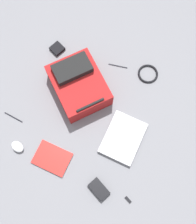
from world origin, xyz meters
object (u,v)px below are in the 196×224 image
at_px(earbud_pouch, 57,49).
at_px(usb_stick, 128,200).
at_px(pen_blue, 13,117).
at_px(pen_black, 118,66).
at_px(cable_coil, 148,74).
at_px(laptop, 123,138).
at_px(computer_mouse, 17,147).
at_px(power_brick, 99,189).
at_px(backpack, 78,84).
at_px(book_comic, 52,158).

distance_m(earbud_pouch, usb_stick, 1.17).
height_order(pen_blue, usb_stick, same).
bearing_deg(usb_stick, pen_blue, 85.29).
relative_size(pen_black, earbud_pouch, 1.63).
relative_size(pen_black, usb_stick, 2.88).
bearing_deg(earbud_pouch, cable_coil, -76.39).
distance_m(cable_coil, usb_stick, 0.88).
distance_m(laptop, computer_mouse, 0.70).
relative_size(earbud_pouch, usb_stick, 1.77).
height_order(computer_mouse, power_brick, computer_mouse).
distance_m(backpack, computer_mouse, 0.58).
bearing_deg(book_comic, earbud_pouch, 30.32).
distance_m(laptop, cable_coil, 0.51).
distance_m(backpack, pen_black, 0.34).
bearing_deg(pen_black, earbud_pouch, 103.61).
bearing_deg(usb_stick, pen_black, 33.10).
bearing_deg(laptop, computer_mouse, 125.12).
bearing_deg(book_comic, pen_blue, 75.37).
bearing_deg(usb_stick, book_comic, 92.34).
bearing_deg(pen_blue, power_brick, -98.70).
relative_size(power_brick, earbud_pouch, 1.54).
bearing_deg(book_comic, laptop, -43.87).
xyz_separation_m(book_comic, usb_stick, (0.02, -0.56, -0.00)).
bearing_deg(laptop, pen_blue, 109.19).
distance_m(book_comic, pen_blue, 0.40).
xyz_separation_m(book_comic, pen_blue, (0.10, 0.38, -0.00)).
distance_m(computer_mouse, pen_black, 0.90).
distance_m(power_brick, usb_stick, 0.20).
xyz_separation_m(computer_mouse, usb_stick, (0.08, -0.79, -0.02)).
bearing_deg(power_brick, computer_mouse, 93.68).
distance_m(backpack, book_comic, 0.52).
bearing_deg(cable_coil, pen_black, 103.62).
distance_m(backpack, cable_coil, 0.51).
distance_m(laptop, book_comic, 0.49).
bearing_deg(laptop, cable_coil, 8.14).
bearing_deg(computer_mouse, pen_blue, 52.23).
bearing_deg(cable_coil, backpack, 133.32).
bearing_deg(usb_stick, computer_mouse, 95.44).
xyz_separation_m(book_comic, cable_coil, (0.86, -0.27, -0.00)).
relative_size(backpack, power_brick, 3.88).
height_order(laptop, book_comic, laptop).
relative_size(cable_coil, power_brick, 1.11).
bearing_deg(backpack, earbud_pouch, 58.60).
bearing_deg(laptop, earbud_pouch, 65.32).
xyz_separation_m(computer_mouse, cable_coil, (0.91, -0.50, -0.01)).
height_order(book_comic, earbud_pouch, earbud_pouch).
bearing_deg(computer_mouse, backpack, -5.15).
relative_size(laptop, book_comic, 1.36).
height_order(cable_coil, pen_black, cable_coil).
xyz_separation_m(laptop, usb_stick, (-0.33, -0.22, -0.01)).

